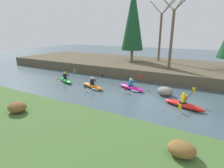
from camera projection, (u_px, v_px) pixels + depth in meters
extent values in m
plane|color=#425660|center=(147.00, 101.00, 12.43)|extent=(90.00, 90.00, 0.00)
cube|color=#476B33|center=(88.00, 157.00, 6.48)|extent=(44.00, 6.12, 0.59)
cube|color=brown|center=(173.00, 69.00, 20.53)|extent=(44.00, 10.12, 1.09)
cylinder|color=#7A664C|center=(132.00, 55.00, 23.10)|extent=(0.36, 0.36, 1.41)
cone|color=#194C28|center=(133.00, 18.00, 21.78)|extent=(2.81, 2.81, 7.82)
cylinder|color=brown|center=(160.00, 38.00, 22.30)|extent=(0.28, 0.28, 5.90)
cylinder|color=brown|center=(156.00, 8.00, 22.43)|extent=(2.15, 1.83, 1.95)
cylinder|color=brown|center=(170.00, 6.00, 20.02)|extent=(2.26, 1.93, 1.72)
cylinder|color=brown|center=(168.00, 6.00, 21.99)|extent=(0.98, 2.44, 2.17)
cylinder|color=brown|center=(171.00, 40.00, 17.24)|extent=(0.28, 0.28, 5.75)
cylinder|color=brown|center=(166.00, 2.00, 17.36)|extent=(2.10, 1.79, 1.90)
cylinder|color=brown|center=(182.00, 0.00, 16.94)|extent=(0.96, 2.38, 2.12)
ellipsoid|color=brown|center=(17.00, 107.00, 9.36)|extent=(1.05, 0.88, 0.57)
ellipsoid|color=brown|center=(182.00, 149.00, 6.04)|extent=(0.96, 0.80, 0.52)
ellipsoid|color=red|center=(184.00, 105.00, 11.41)|extent=(2.76, 1.38, 0.34)
cone|color=red|center=(204.00, 110.00, 10.54)|extent=(0.39, 0.30, 0.20)
cylinder|color=black|center=(183.00, 103.00, 11.40)|extent=(0.60, 0.60, 0.08)
cylinder|color=yellow|center=(183.00, 99.00, 11.33)|extent=(0.38, 0.38, 0.42)
sphere|color=yellow|center=(184.00, 94.00, 11.23)|extent=(0.29, 0.29, 0.23)
cylinder|color=yellow|center=(187.00, 97.00, 11.39)|extent=(0.15, 0.24, 0.35)
cylinder|color=yellow|center=(183.00, 99.00, 11.07)|extent=(0.15, 0.24, 0.35)
cylinder|color=black|center=(187.00, 98.00, 11.13)|extent=(0.60, 1.84, 0.65)
cube|color=yellow|center=(194.00, 90.00, 11.68)|extent=(0.24, 0.21, 0.41)
cube|color=yellow|center=(180.00, 107.00, 10.59)|extent=(0.24, 0.21, 0.41)
ellipsoid|color=#C61999|center=(131.00, 88.00, 14.96)|extent=(2.75, 1.47, 0.34)
cone|color=#C61999|center=(143.00, 91.00, 14.06)|extent=(0.40, 0.31, 0.20)
cylinder|color=black|center=(131.00, 86.00, 14.95)|extent=(0.61, 0.61, 0.08)
cylinder|color=#1984CC|center=(131.00, 83.00, 14.88)|extent=(0.38, 0.38, 0.42)
sphere|color=white|center=(131.00, 79.00, 14.79)|extent=(0.29, 0.29, 0.23)
cylinder|color=#1984CC|center=(134.00, 82.00, 14.94)|extent=(0.16, 0.24, 0.35)
cylinder|color=#1984CC|center=(130.00, 83.00, 14.63)|extent=(0.16, 0.24, 0.35)
cylinder|color=black|center=(133.00, 82.00, 14.68)|extent=(0.67, 1.82, 0.65)
cube|color=red|center=(140.00, 77.00, 15.20)|extent=(0.24, 0.22, 0.41)
cube|color=red|center=(125.00, 88.00, 14.16)|extent=(0.24, 0.22, 0.41)
ellipsoid|color=white|center=(136.00, 90.00, 14.59)|extent=(1.27, 1.03, 0.18)
ellipsoid|color=orange|center=(93.00, 86.00, 15.38)|extent=(2.75, 1.43, 0.34)
cone|color=orange|center=(102.00, 89.00, 14.50)|extent=(0.40, 0.30, 0.20)
cylinder|color=black|center=(92.00, 84.00, 15.38)|extent=(0.61, 0.61, 0.08)
cylinder|color=black|center=(92.00, 82.00, 15.31)|extent=(0.38, 0.38, 0.42)
sphere|color=white|center=(92.00, 78.00, 15.21)|extent=(0.29, 0.29, 0.23)
cylinder|color=black|center=(95.00, 80.00, 15.37)|extent=(0.16, 0.24, 0.35)
cylinder|color=black|center=(91.00, 81.00, 15.06)|extent=(0.16, 0.24, 0.35)
cylinder|color=black|center=(94.00, 81.00, 15.11)|extent=(0.64, 1.83, 0.65)
cube|color=black|center=(102.00, 76.00, 15.64)|extent=(0.24, 0.21, 0.41)
cube|color=black|center=(85.00, 86.00, 14.58)|extent=(0.24, 0.21, 0.41)
ellipsoid|color=white|center=(97.00, 88.00, 15.02)|extent=(1.27, 1.01, 0.18)
ellipsoid|color=green|center=(66.00, 80.00, 17.31)|extent=(2.69, 1.71, 0.34)
cone|color=green|center=(70.00, 83.00, 16.34)|extent=(0.40, 0.33, 0.20)
cylinder|color=black|center=(65.00, 79.00, 17.31)|extent=(0.64, 0.64, 0.08)
cylinder|color=black|center=(65.00, 76.00, 17.24)|extent=(0.40, 0.40, 0.42)
sphere|color=yellow|center=(65.00, 73.00, 17.15)|extent=(0.31, 0.31, 0.23)
cylinder|color=black|center=(68.00, 75.00, 17.27)|extent=(0.18, 0.24, 0.35)
cylinder|color=black|center=(63.00, 76.00, 17.00)|extent=(0.18, 0.24, 0.35)
cylinder|color=black|center=(66.00, 75.00, 17.02)|extent=(0.86, 1.74, 0.65)
cube|color=yellow|center=(75.00, 71.00, 17.46)|extent=(0.25, 0.23, 0.41)
cube|color=yellow|center=(56.00, 80.00, 16.58)|extent=(0.25, 0.23, 0.41)
ellipsoid|color=gray|center=(165.00, 91.00, 13.52)|extent=(1.21, 0.95, 0.69)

